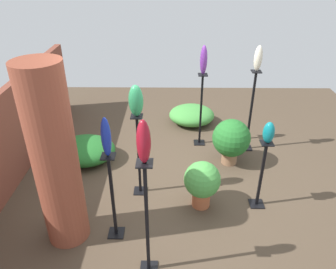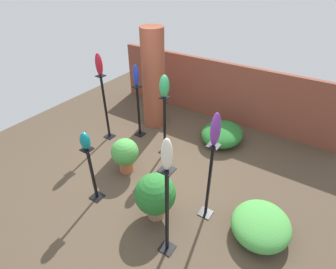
{
  "view_description": "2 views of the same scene",
  "coord_description": "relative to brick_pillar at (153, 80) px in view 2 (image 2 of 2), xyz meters",
  "views": [
    {
      "loc": [
        -4.19,
        0.19,
        3.19
      ],
      "look_at": [
        0.03,
        0.24,
        0.81
      ],
      "focal_mm": 35.0,
      "sensor_mm": 36.0,
      "label": 1
    },
    {
      "loc": [
        2.15,
        -3.0,
        3.39
      ],
      "look_at": [
        0.11,
        0.14,
        0.88
      ],
      "focal_mm": 28.0,
      "sensor_mm": 36.0,
      "label": 2
    }
  ],
  "objects": [
    {
      "name": "foliage_bed_east",
      "position": [
        3.12,
        -1.72,
        -0.95
      ],
      "size": [
        0.85,
        0.94,
        0.37
      ],
      "primitive_type": "ellipsoid",
      "color": "#479942",
      "rests_on": "ground"
    },
    {
      "name": "art_vase_ivory",
      "position": [
        2.12,
        -2.67,
        0.55
      ],
      "size": [
        0.13,
        0.13,
        0.42
      ],
      "primitive_type": "ellipsoid",
      "color": "beige",
      "rests_on": "pedestal_ivory"
    },
    {
      "name": "art_vase_jade",
      "position": [
        0.86,
        -0.84,
        0.35
      ],
      "size": [
        0.18,
        0.19,
        0.43
      ],
      "primitive_type": "ellipsoid",
      "color": "#2D9356",
      "rests_on": "pedestal_jade"
    },
    {
      "name": "pedestal_jade",
      "position": [
        0.86,
        -0.84,
        -0.55
      ],
      "size": [
        0.2,
        0.2,
        1.27
      ],
      "color": "black",
      "rests_on": "ground"
    },
    {
      "name": "potted_plant_near_pillar",
      "position": [
        1.65,
        -2.29,
        -0.67
      ],
      "size": [
        0.63,
        0.63,
        0.8
      ],
      "color": "#936B4C",
      "rests_on": "ground"
    },
    {
      "name": "art_vase_violet",
      "position": [
        2.3,
        -1.83,
        0.46
      ],
      "size": [
        0.13,
        0.12,
        0.49
      ],
      "primitive_type": "ellipsoid",
      "color": "#6B2D8C",
      "rests_on": "pedestal_violet"
    },
    {
      "name": "art_vase_cobalt",
      "position": [
        0.01,
        -0.6,
        0.3
      ],
      "size": [
        0.12,
        0.11,
        0.48
      ],
      "primitive_type": "ellipsoid",
      "color": "#192D9E",
      "rests_on": "pedestal_cobalt"
    },
    {
      "name": "pedestal_cobalt",
      "position": [
        0.01,
        -0.6,
        -0.59
      ],
      "size": [
        0.2,
        0.2,
        1.2
      ],
      "color": "black",
      "rests_on": "ground"
    },
    {
      "name": "art_vase_teal",
      "position": [
        0.59,
        -2.53,
        0.04
      ],
      "size": [
        0.16,
        0.15,
        0.29
      ],
      "primitive_type": "ellipsoid",
      "color": "#0F727A",
      "rests_on": "pedestal_teal"
    },
    {
      "name": "pedestal_ruby",
      "position": [
        -0.52,
        -1.05,
        -0.46
      ],
      "size": [
        0.2,
        0.2,
        1.47
      ],
      "color": "black",
      "rests_on": "ground"
    },
    {
      "name": "foliage_bed_west",
      "position": [
        1.7,
        0.18,
        -0.94
      ],
      "size": [
        0.88,
        1.03,
        0.39
      ],
      "primitive_type": "ellipsoid",
      "color": "#236B28",
      "rests_on": "ground"
    },
    {
      "name": "pedestal_teal",
      "position": [
        0.59,
        -2.53,
        -0.67
      ],
      "size": [
        0.2,
        0.2,
        1.03
      ],
      "color": "black",
      "rests_on": "ground"
    },
    {
      "name": "pedestal_ivory",
      "position": [
        2.12,
        -2.67,
        -0.45
      ],
      "size": [
        0.2,
        0.2,
        1.48
      ],
      "color": "black",
      "rests_on": "ground"
    },
    {
      "name": "brick_wall_back",
      "position": [
        1.16,
        1.14,
        -0.42
      ],
      "size": [
        5.6,
        0.12,
        1.44
      ],
      "primitive_type": "cube",
      "color": "brown",
      "rests_on": "ground"
    },
    {
      "name": "potted_plant_front_right",
      "position": [
        0.57,
        -1.73,
        -0.72
      ],
      "size": [
        0.51,
        0.51,
        0.7
      ],
      "color": "#B25B38",
      "rests_on": "ground"
    },
    {
      "name": "ground_plane",
      "position": [
        1.16,
        -1.49,
        -1.14
      ],
      "size": [
        8.0,
        8.0,
        0.0
      ],
      "primitive_type": "plane",
      "color": "#4C3D2D"
    },
    {
      "name": "pedestal_violet",
      "position": [
        2.3,
        -1.83,
        -0.51
      ],
      "size": [
        0.2,
        0.2,
        1.35
      ],
      "color": "black",
      "rests_on": "ground"
    },
    {
      "name": "brick_pillar",
      "position": [
        0.0,
        0.0,
        0.0
      ],
      "size": [
        0.51,
        0.51,
        2.27
      ],
      "primitive_type": "cylinder",
      "color": "brown",
      "rests_on": "ground"
    },
    {
      "name": "art_vase_ruby",
      "position": [
        -0.52,
        -1.05,
        0.56
      ],
      "size": [
        0.14,
        0.13,
        0.45
      ],
      "primitive_type": "ellipsoid",
      "color": "maroon",
      "rests_on": "pedestal_ruby"
    }
  ]
}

